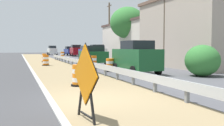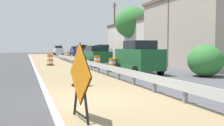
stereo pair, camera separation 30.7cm
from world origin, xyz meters
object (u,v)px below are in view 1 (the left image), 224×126
at_px(traffic_barrel_farther, 44,58).
at_px(car_mid_far_lane, 87,52).
at_px(car_lead_near_lane, 136,57).
at_px(car_trailing_near_lane, 97,52).
at_px(car_trailing_far_lane, 93,55).
at_px(warning_sign_diamond, 85,78).
at_px(traffic_barrel_mid, 94,62).
at_px(utility_pole_near, 165,19).
at_px(traffic_barrel_far, 46,61).
at_px(car_lead_far_lane, 52,50).
at_px(traffic_barrel_nearest, 78,76).
at_px(traffic_barrel_farthest, 62,56).
at_px(utility_pole_mid, 109,30).
at_px(traffic_barrel_close, 110,66).
at_px(car_distant_a, 70,51).
at_px(car_distant_c, 76,50).

distance_m(traffic_barrel_farther, car_mid_far_lane, 13.21).
height_order(traffic_barrel_farther, car_lead_near_lane, car_lead_near_lane).
bearing_deg(car_trailing_near_lane, car_trailing_far_lane, -17.48).
relative_size(warning_sign_diamond, car_lead_near_lane, 0.45).
height_order(traffic_barrel_mid, utility_pole_near, utility_pole_near).
bearing_deg(traffic_barrel_far, car_trailing_near_lane, 50.56).
xyz_separation_m(car_lead_near_lane, car_lead_far_lane, (0.01, 45.03, -0.05)).
xyz_separation_m(traffic_barrel_farther, car_lead_far_lane, (4.50, 29.05, 0.60)).
height_order(traffic_barrel_nearest, utility_pole_near, utility_pole_near).
bearing_deg(warning_sign_diamond, traffic_barrel_farthest, -105.89).
xyz_separation_m(traffic_barrel_nearest, car_trailing_near_lane, (8.18, 24.06, 0.63)).
xyz_separation_m(car_trailing_near_lane, utility_pole_mid, (2.94, 3.11, 3.48)).
height_order(car_trailing_far_lane, utility_pole_mid, utility_pole_mid).
height_order(traffic_barrel_farthest, car_lead_far_lane, car_lead_far_lane).
distance_m(traffic_barrel_farthest, car_lead_far_lane, 22.45).
bearing_deg(traffic_barrel_far, utility_pole_mid, 49.57).
bearing_deg(car_lead_near_lane, utility_pole_near, -50.87).
relative_size(traffic_barrel_close, car_lead_far_lane, 0.22).
bearing_deg(traffic_barrel_mid, traffic_barrel_far, 130.92).
relative_size(traffic_barrel_close, car_distant_a, 0.20).
bearing_deg(traffic_barrel_mid, utility_pole_mid, 66.37).
height_order(car_mid_far_lane, car_distant_c, car_distant_c).
distance_m(traffic_barrel_far, car_trailing_far_lane, 4.62).
height_order(traffic_barrel_nearest, traffic_barrel_mid, traffic_barrel_mid).
height_order(traffic_barrel_farthest, car_distant_a, car_distant_a).
bearing_deg(traffic_barrel_far, traffic_barrel_close, -64.68).
relative_size(traffic_barrel_mid, car_trailing_near_lane, 0.25).
bearing_deg(traffic_barrel_far, utility_pole_near, -30.36).
height_order(warning_sign_diamond, car_lead_near_lane, car_lead_near_lane).
relative_size(car_distant_a, utility_pole_mid, 0.54).
height_order(traffic_barrel_close, car_trailing_far_lane, car_trailing_far_lane).
relative_size(traffic_barrel_far, utility_pole_near, 0.13).
height_order(traffic_barrel_farther, car_distant_c, car_distant_c).
height_order(car_lead_far_lane, car_mid_far_lane, car_lead_far_lane).
distance_m(car_lead_near_lane, car_trailing_far_lane, 9.16).
bearing_deg(traffic_barrel_farther, car_mid_far_lane, 52.93).
height_order(car_lead_far_lane, utility_pole_near, utility_pole_near).
relative_size(traffic_barrel_mid, traffic_barrel_farthest, 0.95).
distance_m(traffic_barrel_close, utility_pole_mid, 22.72).
distance_m(traffic_barrel_nearest, traffic_barrel_farther, 20.14).
bearing_deg(car_trailing_near_lane, warning_sign_diamond, -15.84).
xyz_separation_m(traffic_barrel_farther, utility_pole_mid, (10.73, 7.04, 4.09)).
bearing_deg(traffic_barrel_nearest, car_distant_a, 79.66).
distance_m(car_lead_far_lane, car_trailing_far_lane, 35.88).
height_order(car_lead_near_lane, car_lead_far_lane, car_lead_near_lane).
distance_m(car_distant_c, utility_pole_mid, 12.40).
distance_m(traffic_barrel_farther, car_distant_a, 25.00).
bearing_deg(car_distant_c, car_distant_a, -175.41).
relative_size(traffic_barrel_farthest, utility_pole_near, 0.14).
relative_size(traffic_barrel_farther, utility_pole_near, 0.12).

